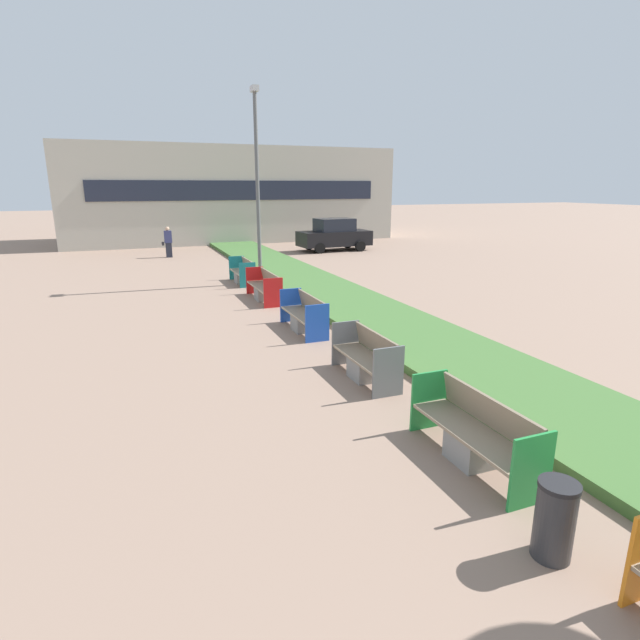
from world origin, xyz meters
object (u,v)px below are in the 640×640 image
object	(u,v)px
litter_bin	(555,520)
pedestrian_walking	(168,242)
bench_red_frame	(265,289)
bench_teal_frame	(243,274)
bench_grey_frame	(366,361)
bench_blue_frame	(304,317)
parked_car_distant	(334,235)
street_lamp_post	(257,179)
bench_green_frame	(474,437)

from	to	relation	value
litter_bin	pedestrian_walking	xyz separation A→B (m)	(-1.60, 24.45, 0.38)
bench_red_frame	litter_bin	xyz separation A→B (m)	(-0.44, -12.67, 0.05)
bench_red_frame	bench_teal_frame	world-z (taller)	same
bench_grey_frame	bench_blue_frame	bearing A→B (deg)	89.96
litter_bin	bench_blue_frame	bearing A→B (deg)	87.17
bench_red_frame	parked_car_distant	world-z (taller)	parked_car_distant
street_lamp_post	bench_red_frame	bearing A→B (deg)	-101.96
bench_grey_frame	pedestrian_walking	world-z (taller)	pedestrian_walking
bench_red_frame	street_lamp_post	xyz separation A→B (m)	(0.61, 2.87, 3.57)
bench_teal_frame	parked_car_distant	size ratio (longest dim) A/B	0.45
bench_green_frame	bench_red_frame	world-z (taller)	same
bench_grey_frame	pedestrian_walking	distance (m)	19.45
bench_teal_frame	pedestrian_walking	xyz separation A→B (m)	(-2.03, 8.58, 0.45)
bench_green_frame	bench_grey_frame	world-z (taller)	same
bench_blue_frame	litter_bin	bearing A→B (deg)	-92.83
pedestrian_walking	bench_red_frame	bearing A→B (deg)	-80.21
bench_green_frame	bench_grey_frame	distance (m)	3.30
bench_teal_frame	litter_bin	world-z (taller)	bench_teal_frame
bench_blue_frame	parked_car_distant	xyz separation A→B (m)	(7.27, 15.10, 0.54)
bench_blue_frame	street_lamp_post	distance (m)	7.72
bench_grey_frame	litter_bin	size ratio (longest dim) A/B	2.23
litter_bin	pedestrian_walking	world-z (taller)	pedestrian_walking
street_lamp_post	pedestrian_walking	world-z (taller)	street_lamp_post
bench_red_frame	parked_car_distant	size ratio (longest dim) A/B	0.55
bench_grey_frame	parked_car_distant	distance (m)	20.09
bench_blue_frame	bench_teal_frame	distance (m)	7.13
bench_blue_frame	pedestrian_walking	world-z (taller)	pedestrian_walking
bench_green_frame	bench_red_frame	distance (m)	10.86
bench_grey_frame	bench_blue_frame	distance (m)	3.63
street_lamp_post	parked_car_distant	xyz separation A→B (m)	(6.65, 8.28, -3.03)
bench_blue_frame	litter_bin	xyz separation A→B (m)	(-0.43, -8.73, 0.06)
bench_teal_frame	litter_bin	bearing A→B (deg)	-91.55
bench_blue_frame	bench_red_frame	distance (m)	3.94
street_lamp_post	pedestrian_walking	distance (m)	9.80
bench_green_frame	bench_red_frame	xyz separation A→B (m)	(0.00, 10.86, 0.00)
bench_red_frame	parked_car_distant	bearing A→B (deg)	56.94
litter_bin	parked_car_distant	size ratio (longest dim) A/B	0.20
bench_red_frame	parked_car_distant	xyz separation A→B (m)	(7.26, 11.16, 0.54)
bench_teal_frame	street_lamp_post	bearing A→B (deg)	-27.57
bench_blue_frame	litter_bin	world-z (taller)	bench_blue_frame
bench_red_frame	bench_grey_frame	bearing A→B (deg)	-90.04
bench_red_frame	pedestrian_walking	xyz separation A→B (m)	(-2.03, 11.78, 0.44)
bench_blue_frame	street_lamp_post	world-z (taller)	street_lamp_post
pedestrian_walking	parked_car_distant	world-z (taller)	parked_car_distant
bench_red_frame	street_lamp_post	size ratio (longest dim) A/B	0.33
bench_teal_frame	parked_car_distant	xyz separation A→B (m)	(7.27, 7.96, 0.55)
bench_blue_frame	bench_teal_frame	xyz separation A→B (m)	(-0.00, 7.13, -0.01)
bench_green_frame	pedestrian_walking	size ratio (longest dim) A/B	1.36
litter_bin	parked_car_distant	world-z (taller)	parked_car_distant
bench_grey_frame	parked_car_distant	bearing A→B (deg)	68.78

